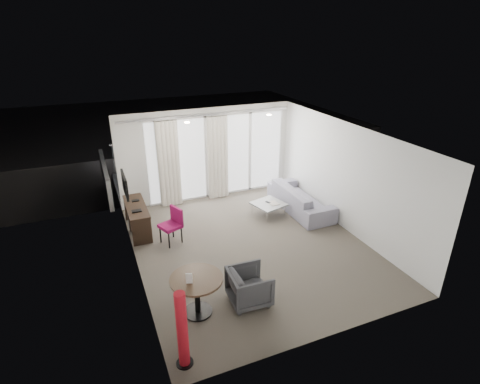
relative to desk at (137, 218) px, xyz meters
name	(u,v)px	position (x,y,z in m)	size (l,w,h in m)	color
floor	(250,246)	(2.25, -1.67, -0.34)	(5.00, 6.00, 0.00)	#4D463C
ceiling	(251,135)	(2.25, -1.67, 2.26)	(5.00, 6.00, 0.00)	white
wall_left	(132,214)	(-0.25, -1.67, 0.96)	(0.00, 6.00, 2.60)	silver
wall_right	(346,177)	(4.75, -1.67, 0.96)	(0.00, 6.00, 2.60)	silver
wall_front	(334,271)	(2.25, -4.67, 0.96)	(5.00, 0.00, 2.60)	silver
window_panel	(218,156)	(2.55, 1.31, 0.86)	(4.00, 0.02, 2.38)	white
window_frame	(218,156)	(2.55, 1.30, 0.86)	(4.10, 0.06, 2.44)	white
curtain_left	(169,164)	(1.10, 1.15, 0.86)	(0.60, 0.20, 2.38)	beige
curtain_right	(218,158)	(2.50, 1.15, 0.86)	(0.60, 0.20, 2.38)	beige
curtain_track	(208,115)	(2.25, 1.15, 2.11)	(4.80, 0.04, 0.04)	#B2B2B7
downlight_a	(187,122)	(1.35, -0.07, 2.25)	(0.12, 0.12, 0.02)	#FFE0B2
downlight_b	(269,115)	(3.45, -0.07, 2.25)	(0.12, 0.12, 0.02)	#FFE0B2
desk	(137,218)	(0.00, 0.00, 0.00)	(0.46, 1.46, 0.69)	black
tv	(125,185)	(-0.20, -0.22, 1.01)	(0.05, 0.80, 0.50)	black
desk_chair	(170,226)	(0.62, -0.85, 0.08)	(0.46, 0.43, 0.85)	maroon
round_table	(197,295)	(0.52, -3.32, 0.02)	(0.91, 0.91, 0.73)	#422F1F
menu_card	(189,283)	(0.37, -3.40, 0.38)	(0.11, 0.02, 0.19)	white
red_lamp	(182,330)	(0.02, -4.30, 0.31)	(0.26, 0.26, 1.30)	#AD131F
tub_armchair	(249,286)	(1.47, -3.40, -0.01)	(0.70, 0.72, 0.66)	#363639
coffee_table	(268,209)	(3.33, -0.45, -0.17)	(0.75, 0.75, 0.34)	gray
remote	(268,202)	(3.34, -0.41, 0.02)	(0.06, 0.18, 0.02)	black
magazine	(273,203)	(3.44, -0.51, 0.02)	(0.24, 0.30, 0.02)	gray
sofa	(300,198)	(4.27, -0.50, -0.01)	(2.26, 0.88, 0.66)	gray
terrace_slab	(203,179)	(2.55, 2.83, -0.40)	(5.60, 3.00, 0.12)	#4D4D50
rattan_chair_a	(216,172)	(2.73, 2.04, 0.08)	(0.57, 0.57, 0.84)	brown
rattan_chair_b	(254,163)	(4.20, 2.36, 0.10)	(0.60, 0.60, 0.89)	brown
rattan_table	(244,173)	(3.71, 2.09, -0.10)	(0.49, 0.49, 0.49)	brown
balustrade	(191,151)	(2.55, 4.28, 0.16)	(5.50, 0.06, 1.05)	#B2B2B7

